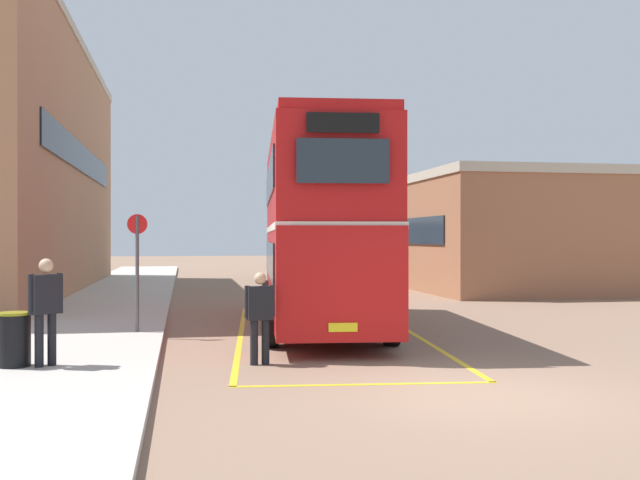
% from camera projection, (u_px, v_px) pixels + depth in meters
% --- Properties ---
extents(ground_plane, '(135.60, 135.60, 0.00)m').
position_uv_depth(ground_plane, '(308.00, 305.00, 24.64)').
color(ground_plane, '#846651').
extents(sidewalk_left, '(4.00, 57.60, 0.14)m').
position_uv_depth(sidewalk_left, '(113.00, 300.00, 25.82)').
color(sidewalk_left, '#B2ADA3').
rests_on(sidewalk_left, ground).
extents(brick_building_left, '(5.48, 23.98, 10.21)m').
position_uv_depth(brick_building_left, '(12.00, 165.00, 29.56)').
color(brick_building_left, '#AD7A56').
rests_on(brick_building_left, ground).
extents(depot_building_right, '(9.05, 13.23, 4.93)m').
position_uv_depth(depot_building_right, '(501.00, 232.00, 33.29)').
color(depot_building_right, '#9E6647').
rests_on(depot_building_right, ground).
extents(double_decker_bus, '(3.43, 10.48, 4.75)m').
position_uv_depth(double_decker_bus, '(319.00, 226.00, 18.37)').
color(double_decker_bus, black).
rests_on(double_decker_bus, ground).
extents(single_deck_bus, '(3.06, 8.81, 3.02)m').
position_uv_depth(single_deck_bus, '(311.00, 249.00, 39.17)').
color(single_deck_bus, black).
rests_on(single_deck_bus, ground).
extents(pedestrian_boarding, '(0.54, 0.30, 1.62)m').
position_uv_depth(pedestrian_boarding, '(260.00, 312.00, 13.02)').
color(pedestrian_boarding, black).
rests_on(pedestrian_boarding, ground).
extents(pedestrian_waiting_near, '(0.52, 0.48, 1.75)m').
position_uv_depth(pedestrian_waiting_near, '(46.00, 304.00, 12.04)').
color(pedestrian_waiting_near, black).
rests_on(pedestrian_waiting_near, sidewalk_left).
extents(litter_bin, '(0.55, 0.55, 0.88)m').
position_uv_depth(litter_bin, '(14.00, 339.00, 12.03)').
color(litter_bin, black).
rests_on(litter_bin, sidewalk_left).
extents(bus_stop_sign, '(0.44, 0.08, 2.61)m').
position_uv_depth(bus_stop_sign, '(137.00, 261.00, 16.46)').
color(bus_stop_sign, '#4C4C51').
rests_on(bus_stop_sign, sidewalk_left).
extents(bay_marking_yellow, '(5.26, 12.67, 0.01)m').
position_uv_depth(bay_marking_yellow, '(330.00, 338.00, 16.49)').
color(bay_marking_yellow, gold).
rests_on(bay_marking_yellow, ground).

